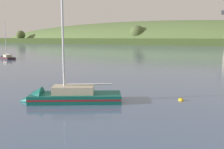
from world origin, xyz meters
TOP-DOWN VIEW (x-y plane):
  - far_shoreline_hill at (-32.82, 242.90)m, footprint 475.51×141.27m
  - sailboat_near_mooring at (0.00, 28.02)m, footprint 9.13×5.84m
  - sailboat_far_left at (-38.16, 61.58)m, footprint 6.48×4.67m
  - mooring_buoy_off_fishing_boat at (9.53, 32.18)m, footprint 0.47×0.47m

SIDE VIEW (x-z plane):
  - mooring_buoy_off_fishing_boat at x=9.53m, z-range -0.28..0.28m
  - sailboat_far_left at x=-38.16m, z-range -5.09..5.53m
  - sailboat_near_mooring at x=0.00m, z-range -6.31..6.77m
  - far_shoreline_hill at x=-32.82m, z-range -19.79..20.29m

